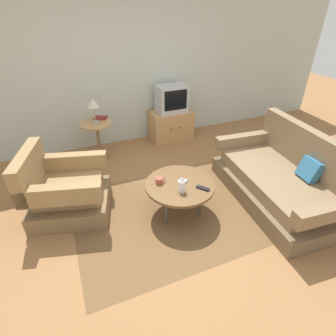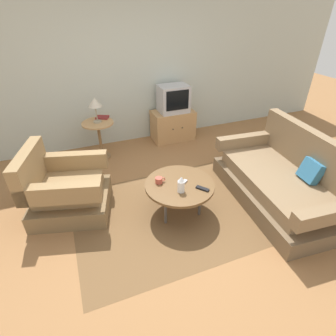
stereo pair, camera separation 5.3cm
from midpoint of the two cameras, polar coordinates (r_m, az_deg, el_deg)
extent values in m
plane|color=olive|center=(3.59, 1.22, -9.13)|extent=(16.00, 16.00, 0.00)
cube|color=#B2BCB2|center=(5.04, -10.11, 20.21)|extent=(9.00, 0.12, 2.70)
cube|color=brown|center=(3.58, 1.96, -9.26)|extent=(2.67, 1.87, 0.00)
cube|color=brown|center=(3.75, -20.20, -7.03)|extent=(1.13, 1.08, 0.24)
cube|color=#93754C|center=(3.63, -20.82, -4.45)|extent=(0.93, 0.77, 0.18)
cube|color=#93754C|center=(3.58, -28.01, -0.51)|extent=(0.36, 0.87, 0.48)
cube|color=#93754C|center=(3.23, -22.68, -5.34)|extent=(0.94, 0.39, 0.23)
cube|color=#93754C|center=(3.81, -20.43, 1.25)|extent=(0.94, 0.39, 0.23)
cube|color=brown|center=(3.98, 21.45, -4.81)|extent=(1.16, 1.97, 0.24)
cube|color=#846B4C|center=(3.86, 22.06, -2.32)|extent=(0.99, 1.68, 0.18)
cube|color=#846B4C|center=(3.96, 28.00, 3.14)|extent=(0.31, 1.90, 0.54)
cube|color=#846B4C|center=(4.37, 15.85, 5.85)|extent=(1.00, 0.23, 0.18)
cube|color=#846B4C|center=(3.29, 31.67, -7.91)|extent=(1.00, 0.23, 0.18)
cube|color=teal|center=(3.82, 27.80, -0.27)|extent=(0.22, 0.29, 0.29)
cylinder|color=brown|center=(3.30, 2.10, -3.60)|extent=(0.87, 0.87, 0.04)
cylinder|color=#4C4742|center=(3.64, 0.58, -4.13)|extent=(0.04, 0.04, 0.42)
cylinder|color=#4C4742|center=(3.28, -0.87, -8.96)|extent=(0.04, 0.04, 0.42)
cylinder|color=#4C4742|center=(3.43, 6.50, -7.11)|extent=(0.04, 0.04, 0.42)
cylinder|color=tan|center=(4.61, -15.52, 9.17)|extent=(0.52, 0.52, 0.02)
cylinder|color=brown|center=(4.75, -14.95, 5.53)|extent=(0.05, 0.05, 0.63)
cylinder|color=brown|center=(4.89, -14.45, 2.36)|extent=(0.29, 0.29, 0.02)
cube|color=tan|center=(5.30, 0.35, 9.17)|extent=(0.80, 0.46, 0.57)
sphere|color=black|center=(5.05, 0.42, 8.31)|extent=(0.02, 0.02, 0.02)
sphere|color=black|center=(5.12, 2.42, 8.64)|extent=(0.02, 0.02, 0.02)
cube|color=#B7B7BC|center=(5.10, 0.42, 14.64)|extent=(0.54, 0.40, 0.49)
cube|color=black|center=(4.92, 1.37, 14.29)|extent=(0.43, 0.01, 0.36)
cylinder|color=#9E937A|center=(4.61, -15.53, 9.47)|extent=(0.13, 0.13, 0.02)
cylinder|color=#9E937A|center=(4.56, -15.77, 11.02)|extent=(0.02, 0.02, 0.25)
cone|color=beige|center=(4.50, -16.14, 13.32)|extent=(0.22, 0.22, 0.14)
cylinder|color=white|center=(3.12, 2.46, -3.93)|extent=(0.09, 0.09, 0.15)
cone|color=white|center=(3.06, 2.50, -2.34)|extent=(0.08, 0.08, 0.06)
cylinder|color=#B74C3D|center=(3.28, -2.39, -2.68)|extent=(0.09, 0.09, 0.08)
torus|color=#B74C3D|center=(3.30, -1.45, -2.46)|extent=(0.05, 0.01, 0.05)
cube|color=black|center=(3.22, 7.03, -4.32)|extent=(0.14, 0.16, 0.02)
cube|color=#B2B2B7|center=(3.28, 2.80, -3.28)|extent=(0.16, 0.14, 0.02)
cube|color=maroon|center=(4.76, -14.57, 10.38)|extent=(0.25, 0.23, 0.03)
camera|label=1|loc=(0.03, -90.44, -0.28)|focal=28.43mm
camera|label=2|loc=(0.03, 89.56, 0.28)|focal=28.43mm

